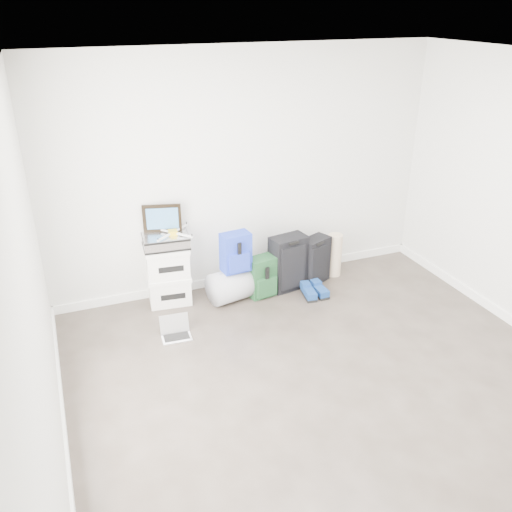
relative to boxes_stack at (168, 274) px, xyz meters
name	(u,v)px	position (x,y,z in m)	size (l,w,h in m)	color
ground	(351,409)	(0.98, -2.32, -0.34)	(5.00, 5.00, 0.00)	#342C26
room_envelope	(368,216)	(0.98, -2.30, 1.38)	(4.52, 5.02, 2.71)	silver
boxes_stack	(168,274)	(0.00, 0.00, 0.00)	(0.51, 0.43, 0.68)	white
briefcase	(166,241)	(0.00, 0.00, 0.40)	(0.48, 0.35, 0.14)	#B2B2B7
painting	(162,218)	(0.00, 0.10, 0.63)	(0.41, 0.13, 0.31)	black
drone	(173,232)	(0.08, -0.02, 0.50)	(0.41, 0.41, 0.05)	gold
duffel_bag	(236,284)	(0.71, -0.22, -0.15)	(0.37, 0.37, 0.60)	gray
blue_backpack	(236,253)	(0.71, -0.25, 0.24)	(0.34, 0.26, 0.44)	#182D9E
large_suitcase	(289,263)	(1.37, -0.21, -0.01)	(0.45, 0.33, 0.65)	black
green_backpack	(263,277)	(1.03, -0.26, -0.11)	(0.37, 0.30, 0.47)	#14371F
carry_on	(315,260)	(1.73, -0.18, -0.06)	(0.41, 0.35, 0.56)	black
shoes	(314,292)	(1.57, -0.49, -0.29)	(0.28, 0.32, 0.10)	black
rolled_rug	(334,255)	(2.04, -0.10, -0.07)	(0.17, 0.17, 0.53)	tan
laptop	(176,332)	(-0.11, -0.72, -0.29)	(0.31, 0.23, 0.21)	silver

